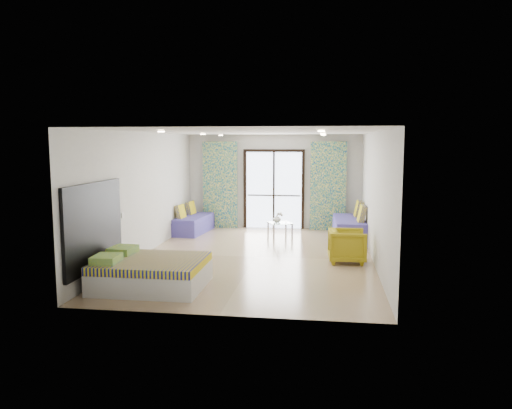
# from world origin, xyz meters

# --- Properties ---
(floor) EXTENTS (5.00, 7.50, 0.01)m
(floor) POSITION_xyz_m (0.00, 0.00, 0.00)
(floor) COLOR #9A7C5B
(floor) RESTS_ON ground
(ceiling) EXTENTS (5.00, 7.50, 0.01)m
(ceiling) POSITION_xyz_m (0.00, 0.00, 2.70)
(ceiling) COLOR silver
(ceiling) RESTS_ON ground
(wall_back) EXTENTS (5.00, 0.01, 2.70)m
(wall_back) POSITION_xyz_m (0.00, 3.75, 1.35)
(wall_back) COLOR silver
(wall_back) RESTS_ON ground
(wall_front) EXTENTS (5.00, 0.01, 2.70)m
(wall_front) POSITION_xyz_m (0.00, -3.75, 1.35)
(wall_front) COLOR silver
(wall_front) RESTS_ON ground
(wall_left) EXTENTS (0.01, 7.50, 2.70)m
(wall_left) POSITION_xyz_m (-2.50, 0.00, 1.35)
(wall_left) COLOR silver
(wall_left) RESTS_ON ground
(wall_right) EXTENTS (0.01, 7.50, 2.70)m
(wall_right) POSITION_xyz_m (2.50, 0.00, 1.35)
(wall_right) COLOR silver
(wall_right) RESTS_ON ground
(balcony_door) EXTENTS (1.76, 0.08, 2.28)m
(balcony_door) POSITION_xyz_m (0.00, 3.72, 1.26)
(balcony_door) COLOR black
(balcony_door) RESTS_ON floor
(balcony_rail) EXTENTS (1.52, 0.03, 0.04)m
(balcony_rail) POSITION_xyz_m (0.00, 3.73, 0.95)
(balcony_rail) COLOR #595451
(balcony_rail) RESTS_ON balcony_door
(curtain_left) EXTENTS (1.00, 0.10, 2.50)m
(curtain_left) POSITION_xyz_m (-1.55, 3.57, 1.25)
(curtain_left) COLOR white
(curtain_left) RESTS_ON floor
(curtain_right) EXTENTS (1.00, 0.10, 2.50)m
(curtain_right) POSITION_xyz_m (1.55, 3.57, 1.25)
(curtain_right) COLOR white
(curtain_right) RESTS_ON floor
(downlight_a) EXTENTS (0.12, 0.12, 0.02)m
(downlight_a) POSITION_xyz_m (-1.40, -2.00, 2.67)
(downlight_a) COLOR #FFE0B2
(downlight_a) RESTS_ON ceiling
(downlight_b) EXTENTS (0.12, 0.12, 0.02)m
(downlight_b) POSITION_xyz_m (1.40, -2.00, 2.67)
(downlight_b) COLOR #FFE0B2
(downlight_b) RESTS_ON ceiling
(downlight_c) EXTENTS (0.12, 0.12, 0.02)m
(downlight_c) POSITION_xyz_m (-1.40, 1.00, 2.67)
(downlight_c) COLOR #FFE0B2
(downlight_c) RESTS_ON ceiling
(downlight_d) EXTENTS (0.12, 0.12, 0.02)m
(downlight_d) POSITION_xyz_m (1.40, 1.00, 2.67)
(downlight_d) COLOR #FFE0B2
(downlight_d) RESTS_ON ceiling
(downlight_e) EXTENTS (0.12, 0.12, 0.02)m
(downlight_e) POSITION_xyz_m (-1.40, 3.00, 2.67)
(downlight_e) COLOR #FFE0B2
(downlight_e) RESTS_ON ceiling
(downlight_f) EXTENTS (0.12, 0.12, 0.02)m
(downlight_f) POSITION_xyz_m (1.40, 3.00, 2.67)
(downlight_f) COLOR #FFE0B2
(downlight_f) RESTS_ON ceiling
(headboard) EXTENTS (0.06, 2.10, 1.50)m
(headboard) POSITION_xyz_m (-2.46, -2.53, 1.05)
(headboard) COLOR black
(headboard) RESTS_ON floor
(switch_plate) EXTENTS (0.02, 0.10, 0.10)m
(switch_plate) POSITION_xyz_m (-2.47, -1.28, 1.05)
(switch_plate) COLOR silver
(switch_plate) RESTS_ON wall_left
(bed) EXTENTS (1.81, 1.47, 0.62)m
(bed) POSITION_xyz_m (-1.47, -2.53, 0.26)
(bed) COLOR silver
(bed) RESTS_ON floor
(daybed_left) EXTENTS (0.80, 1.72, 0.82)m
(daybed_left) POSITION_xyz_m (-2.11, 2.66, 0.26)
(daybed_left) COLOR #49419B
(daybed_left) RESTS_ON floor
(daybed_right) EXTENTS (0.82, 1.95, 0.95)m
(daybed_right) POSITION_xyz_m (2.12, 2.30, 0.30)
(daybed_right) COLOR #49419B
(daybed_right) RESTS_ON floor
(coffee_table) EXTENTS (0.76, 0.76, 0.66)m
(coffee_table) POSITION_xyz_m (0.31, 2.37, 0.34)
(coffee_table) COLOR silver
(coffee_table) RESTS_ON floor
(vase) EXTENTS (0.23, 0.24, 0.20)m
(vase) POSITION_xyz_m (0.23, 2.39, 0.48)
(vase) COLOR white
(vase) RESTS_ON coffee_table
(armchair) EXTENTS (0.73, 0.77, 0.76)m
(armchair) POSITION_xyz_m (1.95, -0.22, 0.38)
(armchair) COLOR #A89415
(armchair) RESTS_ON floor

